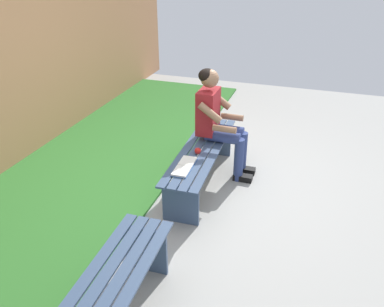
# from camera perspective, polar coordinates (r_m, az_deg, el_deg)

# --- Properties ---
(ground_plane) EXTENTS (10.00, 7.00, 0.04)m
(ground_plane) POSITION_cam_1_polar(r_m,az_deg,el_deg) (3.50, 12.03, -16.56)
(ground_plane) COLOR #9E9E99
(grass_strip) EXTENTS (9.00, 2.28, 0.03)m
(grass_strip) POSITION_cam_1_polar(r_m,az_deg,el_deg) (4.34, -22.74, -7.92)
(grass_strip) COLOR #2D6B28
(grass_strip) RESTS_ON ground
(bench_near) EXTENTS (1.75, 0.46, 0.45)m
(bench_near) POSITION_cam_1_polar(r_m,az_deg,el_deg) (4.33, 1.38, -0.50)
(bench_near) COLOR #384C6B
(bench_near) RESTS_ON ground
(person_seated) EXTENTS (0.50, 0.69, 1.26)m
(person_seated) POSITION_cam_1_polar(r_m,az_deg,el_deg) (4.42, 3.86, 5.04)
(person_seated) COLOR maroon
(person_seated) RESTS_ON ground
(apple) EXTENTS (0.07, 0.07, 0.07)m
(apple) POSITION_cam_1_polar(r_m,az_deg,el_deg) (4.15, 0.91, 0.38)
(apple) COLOR red
(apple) RESTS_ON bench_near
(book_open) EXTENTS (0.42, 0.17, 0.02)m
(book_open) POSITION_cam_1_polar(r_m,az_deg,el_deg) (3.90, -1.10, -1.92)
(book_open) COLOR white
(book_open) RESTS_ON bench_near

